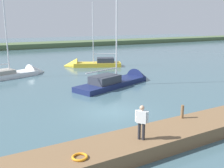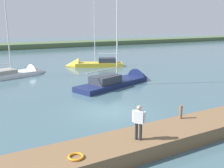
% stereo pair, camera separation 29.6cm
% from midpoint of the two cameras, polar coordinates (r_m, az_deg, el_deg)
% --- Properties ---
extents(ground_plane, '(200.00, 200.00, 0.00)m').
position_cam_midpoint_polar(ground_plane, '(18.29, 0.27, -6.05)').
color(ground_plane, '#42606B').
extents(far_shoreline, '(180.00, 8.00, 2.40)m').
position_cam_midpoint_polar(far_shoreline, '(68.28, -21.86, 7.18)').
color(far_shoreline, '#4C603D').
rests_on(far_shoreline, ground_plane).
extents(dock_pier, '(18.97, 2.40, 0.73)m').
position_cam_midpoint_polar(dock_pier, '(13.85, 11.92, -11.22)').
color(dock_pier, brown).
rests_on(dock_pier, ground_plane).
extents(mooring_post_near, '(0.17, 0.17, 0.77)m').
position_cam_midpoint_polar(mooring_post_near, '(15.37, 15.41, -5.94)').
color(mooring_post_near, brown).
rests_on(mooring_post_near, dock_pier).
extents(life_ring_buoy, '(0.66, 0.66, 0.10)m').
position_cam_midpoint_polar(life_ring_buoy, '(10.94, -7.14, -15.57)').
color(life_ring_buoy, orange).
rests_on(life_ring_buoy, dock_pier).
extents(sailboat_far_right, '(10.23, 5.50, 11.22)m').
position_cam_midpoint_polar(sailboat_far_right, '(26.71, 2.81, 0.60)').
color(sailboat_far_right, navy).
rests_on(sailboat_far_right, ground_plane).
extents(sailboat_mid_channel, '(8.86, 4.83, 10.89)m').
position_cam_midpoint_polar(sailboat_mid_channel, '(32.39, -19.35, 1.99)').
color(sailboat_mid_channel, white).
rests_on(sailboat_mid_channel, ground_plane).
extents(sailboat_outer_mooring, '(8.29, 5.53, 9.87)m').
position_cam_midpoint_polar(sailboat_outer_mooring, '(37.32, -4.65, 4.19)').
color(sailboat_outer_mooring, gold).
rests_on(sailboat_outer_mooring, ground_plane).
extents(person_on_dock, '(0.45, 0.51, 1.66)m').
position_cam_midpoint_polar(person_on_dock, '(12.10, 6.60, -7.92)').
color(person_on_dock, '#28282D').
rests_on(person_on_dock, dock_pier).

